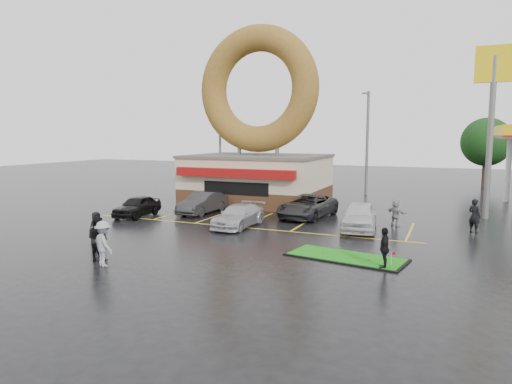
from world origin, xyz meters
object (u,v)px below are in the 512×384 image
at_px(shell_sign, 493,99).
at_px(car_grey, 308,206).
at_px(car_white, 359,216).
at_px(dumpster, 200,193).
at_px(streetlight_left, 220,140).
at_px(streetlight_mid, 367,140).
at_px(person_blue, 101,239).
at_px(person_cameraman, 384,248).
at_px(car_dgrey, 203,203).
at_px(car_silver, 239,216).
at_px(car_black, 137,206).
at_px(donut_shop, 258,145).
at_px(putting_green, 346,257).

bearing_deg(shell_sign, car_grey, -158.96).
xyz_separation_m(car_white, dumpster, (-13.86, 6.41, -0.12)).
distance_m(streetlight_left, streetlight_mid, 14.04).
distance_m(person_blue, person_cameraman, 11.79).
height_order(car_dgrey, car_white, car_white).
xyz_separation_m(car_silver, car_white, (6.52, 1.80, 0.13)).
relative_size(car_white, person_blue, 2.82).
bearing_deg(streetlight_left, shell_sign, -18.99).
bearing_deg(car_silver, car_white, 16.74).
relative_size(streetlight_left, car_black, 2.29).
distance_m(car_black, car_white, 14.04).
bearing_deg(car_black, car_dgrey, 34.00).
bearing_deg(donut_shop, car_grey, -41.60).
distance_m(car_black, dumpster, 7.77).
height_order(donut_shop, car_white, donut_shop).
distance_m(shell_sign, car_grey, 12.98).
bearing_deg(donut_shop, streetlight_left, 135.22).
relative_size(shell_sign, dumpster, 5.89).
distance_m(car_silver, putting_green, 8.31).
bearing_deg(car_grey, person_cameraman, -50.30).
xyz_separation_m(car_dgrey, person_blue, (1.54, -11.34, 0.09)).
relative_size(shell_sign, streetlight_left, 1.18).
distance_m(shell_sign, streetlight_left, 24.46).
bearing_deg(dumpster, car_grey, -31.05).
relative_size(shell_sign, person_blue, 6.62).
bearing_deg(person_cameraman, car_black, -116.03).
distance_m(car_silver, car_grey, 5.27).
bearing_deg(car_dgrey, car_silver, -33.86).
bearing_deg(putting_green, car_silver, 149.07).
xyz_separation_m(donut_shop, streetlight_mid, (7.00, 7.95, 0.32)).
bearing_deg(person_cameraman, donut_shop, -148.31).
height_order(streetlight_left, car_white, streetlight_left).
xyz_separation_m(car_black, putting_green, (14.56, -4.69, -0.63)).
bearing_deg(person_cameraman, car_dgrey, -129.51).
height_order(car_black, car_silver, car_black).
distance_m(car_black, car_silver, 7.46).
distance_m(streetlight_mid, car_black, 20.97).
bearing_deg(dumpster, donut_shop, 4.74).
bearing_deg(streetlight_mid, streetlight_left, -175.91).
relative_size(person_blue, dumpster, 0.89).
bearing_deg(dumpster, streetlight_left, 96.09).
bearing_deg(car_black, donut_shop, 58.48).
distance_m(donut_shop, car_grey, 8.37).
bearing_deg(streetlight_left, person_blue, -73.61).
relative_size(streetlight_left, streetlight_mid, 1.00).
bearing_deg(person_blue, car_silver, 41.18).
distance_m(car_white, putting_green, 6.13).
bearing_deg(car_black, car_grey, 17.18).
bearing_deg(car_grey, dumpster, 167.72).
xyz_separation_m(donut_shop, person_cameraman, (11.66, -14.76, -3.64)).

